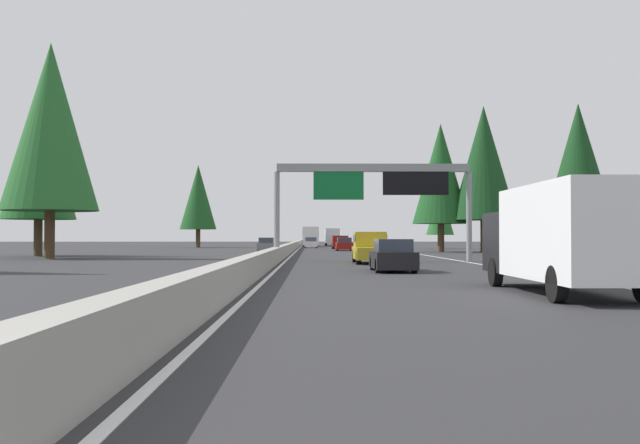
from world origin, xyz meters
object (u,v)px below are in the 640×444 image
object	(u,v)px
conifer_left_far	(198,197)
box_truck_near_center	(332,236)
minivan_far_right	(340,241)
oncoming_near	(267,245)
box_truck_far_center	(563,236)
sedan_far_left	(311,243)
sedan_mid_left	(393,256)
sedan_mid_center	(344,245)
bus_near_right	(311,236)
conifer_right_far	(441,174)
sign_gantry_overhead	(376,184)
conifer_right_near	(578,165)
pickup_mid_right	(371,248)
conifer_right_mid	(484,163)
conifer_left_near	(50,127)
conifer_left_mid	(39,155)
conifer_right_distant	(440,211)

from	to	relation	value
conifer_left_far	box_truck_near_center	bearing A→B (deg)	-42.46
minivan_far_right	oncoming_near	world-z (taller)	minivan_far_right
box_truck_far_center	sedan_far_left	xyz separation A→B (m)	(80.90, 7.03, -0.93)
sedan_mid_left	sedan_mid_center	distance (m)	48.03
bus_near_right	conifer_right_far	xyz separation A→B (m)	(-43.90, -13.41, 6.30)
box_truck_far_center	sign_gantry_overhead	bearing A→B (deg)	6.05
bus_near_right	conifer_right_near	size ratio (longest dim) A/B	1.09
sign_gantry_overhead	pickup_mid_right	bearing A→B (deg)	169.24
conifer_right_mid	conifer_left_near	bearing A→B (deg)	119.14
sedan_far_left	conifer_left_near	size ratio (longest dim) A/B	0.28
pickup_mid_right	oncoming_near	world-z (taller)	pickup_mid_right
conifer_left_mid	box_truck_far_center	bearing A→B (deg)	-143.48
pickup_mid_right	conifer_right_far	distance (m)	33.19
sedan_mid_left	box_truck_near_center	size ratio (longest dim) A/B	0.52
sedan_mid_center	conifer_right_distant	distance (m)	18.71
pickup_mid_right	conifer_right_distant	size ratio (longest dim) A/B	0.69
box_truck_near_center	conifer_right_near	world-z (taller)	conifer_right_near
sign_gantry_overhead	conifer_right_near	world-z (taller)	conifer_right_near
sedan_mid_left	sedan_mid_center	bearing A→B (deg)	0.07
box_truck_near_center	conifer_left_near	world-z (taller)	conifer_left_near
sedan_far_left	pickup_mid_right	size ratio (longest dim) A/B	0.79
sedan_mid_center	bus_near_right	world-z (taller)	bus_near_right
sign_gantry_overhead	sedan_far_left	xyz separation A→B (m)	(54.45, 4.22, -4.28)
sedan_mid_center	conifer_left_mid	bearing A→B (deg)	129.68
minivan_far_right	pickup_mid_right	world-z (taller)	pickup_mid_right
sedan_mid_center	conifer_left_far	xyz separation A→B (m)	(23.32, 19.93, 6.53)
sedan_mid_center	oncoming_near	xyz separation A→B (m)	(-4.60, 8.34, 0.00)
conifer_left_far	pickup_mid_right	bearing A→B (deg)	-161.98
conifer_left_near	box_truck_near_center	bearing A→B (deg)	-16.97
box_truck_far_center	sedan_mid_left	distance (m)	13.32
sign_gantry_overhead	sedan_mid_center	size ratio (longest dim) A/B	2.88
sign_gantry_overhead	oncoming_near	world-z (taller)	sign_gantry_overhead
conifer_right_mid	conifer_left_far	distance (m)	46.10
bus_near_right	box_truck_far_center	bearing A→B (deg)	-175.86
oncoming_near	conifer_right_far	bearing A→B (deg)	83.42
sedan_mid_center	conifer_left_mid	world-z (taller)	conifer_left_mid
box_truck_near_center	conifer_left_mid	xyz separation A→B (m)	(-66.45, 25.78, 6.64)
bus_near_right	conifer_right_near	distance (m)	71.93
sedan_mid_center	conifer_left_far	world-z (taller)	conifer_left_far
sign_gantry_overhead	sedan_mid_center	world-z (taller)	sign_gantry_overhead
conifer_left_near	conifer_left_far	bearing A→B (deg)	-2.84
box_truck_near_center	conifer_right_distant	size ratio (longest dim) A/B	1.04
bus_near_right	conifer_right_far	distance (m)	46.33
sign_gantry_overhead	conifer_left_mid	bearing A→B (deg)	63.82
sedan_mid_left	box_truck_near_center	world-z (taller)	box_truck_near_center
conifer_right_distant	conifer_left_far	size ratio (longest dim) A/B	0.69
sedan_mid_center	pickup_mid_right	distance (m)	37.61
conifer_left_far	conifer_right_mid	bearing A→B (deg)	-133.17
conifer_right_far	sedan_mid_left	bearing A→B (deg)	167.00
bus_near_right	conifer_left_mid	world-z (taller)	conifer_left_mid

